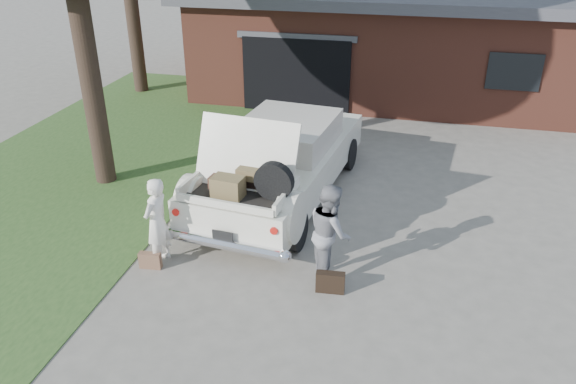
# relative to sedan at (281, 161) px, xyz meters

# --- Properties ---
(ground) EXTENTS (90.00, 90.00, 0.00)m
(ground) POSITION_rel_sedan_xyz_m (0.59, -2.47, -0.83)
(ground) COLOR gray
(ground) RESTS_ON ground
(grass_strip) EXTENTS (6.00, 16.00, 0.02)m
(grass_strip) POSITION_rel_sedan_xyz_m (-4.91, 0.53, -0.82)
(grass_strip) COLOR #2D4C1E
(grass_strip) RESTS_ON ground
(house) EXTENTS (12.80, 7.80, 3.30)m
(house) POSITION_rel_sedan_xyz_m (1.57, 9.01, 0.84)
(house) COLOR brown
(house) RESTS_ON ground
(sedan) EXTENTS (2.83, 5.89, 2.27)m
(sedan) POSITION_rel_sedan_xyz_m (0.00, 0.00, 0.00)
(sedan) COLOR white
(sedan) RESTS_ON ground
(woman_left) EXTENTS (0.47, 0.64, 1.60)m
(woman_left) POSITION_rel_sedan_xyz_m (-1.45, -2.89, -0.04)
(woman_left) COLOR white
(woman_left) RESTS_ON ground
(woman_right) EXTENTS (0.93, 1.02, 1.70)m
(woman_right) POSITION_rel_sedan_xyz_m (1.47, -2.63, 0.01)
(woman_right) COLOR gray
(woman_right) RESTS_ON ground
(suitcase_left) EXTENTS (0.39, 0.15, 0.29)m
(suitcase_left) POSITION_rel_sedan_xyz_m (-1.54, -3.10, -0.69)
(suitcase_left) COLOR brown
(suitcase_left) RESTS_ON ground
(suitcase_right) EXTENTS (0.47, 0.18, 0.36)m
(suitcase_right) POSITION_rel_sedan_xyz_m (1.57, -3.06, -0.65)
(suitcase_right) COLOR black
(suitcase_right) RESTS_ON ground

